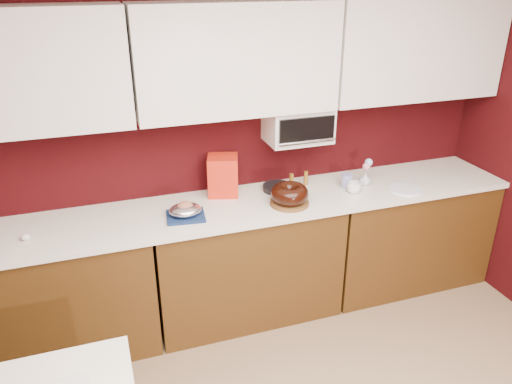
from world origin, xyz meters
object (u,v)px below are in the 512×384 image
object	(u,v)px
pandoro_box	(223,175)
toaster_oven	(298,124)
flower_vase	(365,178)
blue_jar	(347,181)
bundt_cake	(290,194)
coffee_mug	(354,187)
foil_ham_nest	(185,210)

from	to	relation	value
pandoro_box	toaster_oven	bearing A→B (deg)	13.54
flower_vase	pandoro_box	bearing A→B (deg)	169.86
toaster_oven	flower_vase	bearing A→B (deg)	-17.46
toaster_oven	blue_jar	size ratio (longest dim) A/B	4.49
toaster_oven	blue_jar	xyz separation A→B (m)	(0.35, -0.14, -0.42)
blue_jar	toaster_oven	bearing A→B (deg)	157.76
pandoro_box	flower_vase	bearing A→B (deg)	6.64
toaster_oven	flower_vase	xyz separation A→B (m)	(0.49, -0.16, -0.42)
bundt_cake	coffee_mug	size ratio (longest dim) A/B	2.67
bundt_cake	foil_ham_nest	bearing A→B (deg)	177.16
bundt_cake	blue_jar	xyz separation A→B (m)	(0.51, 0.14, -0.03)
foil_ham_nest	blue_jar	xyz separation A→B (m)	(1.23, 0.11, -0.00)
pandoro_box	flower_vase	world-z (taller)	pandoro_box
flower_vase	toaster_oven	bearing A→B (deg)	162.54
toaster_oven	pandoro_box	bearing A→B (deg)	176.76
bundt_cake	blue_jar	size ratio (longest dim) A/B	2.59
foil_ham_nest	pandoro_box	world-z (taller)	pandoro_box
blue_jar	flower_vase	size ratio (longest dim) A/B	0.93
pandoro_box	bundt_cake	bearing A→B (deg)	-22.65
blue_jar	foil_ham_nest	bearing A→B (deg)	-175.09
coffee_mug	bundt_cake	bearing A→B (deg)	-176.65
pandoro_box	blue_jar	bearing A→B (deg)	5.83
coffee_mug	flower_vase	distance (m)	0.18
coffee_mug	pandoro_box	bearing A→B (deg)	162.35
blue_jar	coffee_mug	bearing A→B (deg)	-91.17
bundt_cake	flower_vase	size ratio (longest dim) A/B	2.41
coffee_mug	blue_jar	world-z (taller)	blue_jar
foil_ham_nest	flower_vase	bearing A→B (deg)	3.85
bundt_cake	pandoro_box	xyz separation A→B (m)	(-0.38, 0.31, 0.06)
toaster_oven	pandoro_box	xyz separation A→B (m)	(-0.55, 0.03, -0.33)
coffee_mug	foil_ham_nest	bearing A→B (deg)	179.74
toaster_oven	blue_jar	world-z (taller)	toaster_oven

